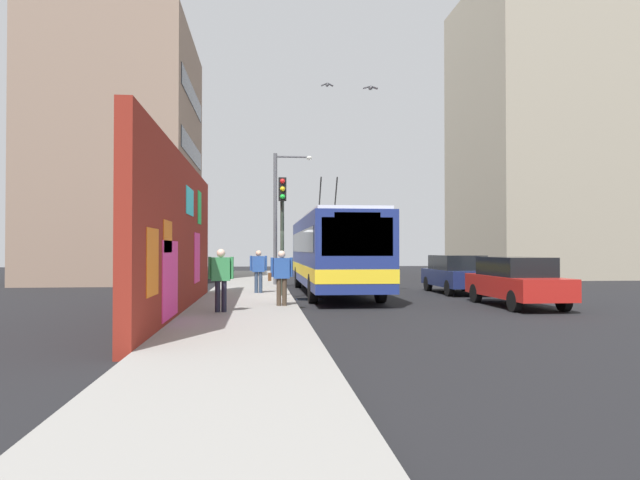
{
  "coord_description": "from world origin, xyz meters",
  "views": [
    {
      "loc": [
        -20.51,
        1.08,
        1.83
      ],
      "look_at": [
        -0.51,
        -0.98,
        2.16
      ],
      "focal_mm": 31.72,
      "sensor_mm": 36.0,
      "label": 1
    }
  ],
  "objects": [
    {
      "name": "sidewalk_slab",
      "position": [
        0.0,
        1.6,
        0.07
      ],
      "size": [
        48.0,
        3.2,
        0.15
      ],
      "primitive_type": "cube",
      "color": "gray",
      "rests_on": "ground_plane"
    },
    {
      "name": "street_lamp",
      "position": [
        6.6,
        0.23,
        3.79
      ],
      "size": [
        0.44,
        1.87,
        6.29
      ],
      "color": "#4C4C51",
      "rests_on": "sidewalk_slab"
    },
    {
      "name": "city_bus",
      "position": [
        2.46,
        -1.8,
        1.78
      ],
      "size": [
        12.21,
        2.62,
        4.97
      ],
      "color": "navy",
      "rests_on": "ground_plane"
    },
    {
      "name": "building_far_right",
      "position": [
        15.88,
        -17.0,
        9.7
      ],
      "size": [
        10.93,
        8.42,
        19.4
      ],
      "color": "#9E937F",
      "rests_on": "ground_plane"
    },
    {
      "name": "ground_plane",
      "position": [
        0.0,
        0.0,
        0.0
      ],
      "size": [
        80.0,
        80.0,
        0.0
      ],
      "primitive_type": "plane",
      "color": "black"
    },
    {
      "name": "traffic_light",
      "position": [
        -0.03,
        0.35,
        3.04
      ],
      "size": [
        0.49,
        0.28,
        4.3
      ],
      "color": "#2D382D",
      "rests_on": "sidewalk_slab"
    },
    {
      "name": "pedestrian_near_wall",
      "position": [
        -5.17,
        2.18,
        1.15
      ],
      "size": [
        0.23,
        0.68,
        1.69
      ],
      "color": "#1E1E2D",
      "rests_on": "sidewalk_slab"
    },
    {
      "name": "parked_car_navy",
      "position": [
        2.29,
        -7.0,
        0.83
      ],
      "size": [
        4.29,
        1.87,
        1.58
      ],
      "color": "navy",
      "rests_on": "ground_plane"
    },
    {
      "name": "flying_pigeons",
      "position": [
        2.31,
        -2.38,
        8.52
      ],
      "size": [
        4.43,
        1.71,
        1.43
      ],
      "color": "slate"
    },
    {
      "name": "building_far_left",
      "position": [
        13.06,
        9.2,
        7.13
      ],
      "size": [
        10.76,
        8.09,
        14.26
      ],
      "color": "gray",
      "rests_on": "ground_plane"
    },
    {
      "name": "graffiti_wall",
      "position": [
        -4.52,
        3.35,
        2.18
      ],
      "size": [
        12.98,
        0.32,
        4.37
      ],
      "color": "maroon",
      "rests_on": "ground_plane"
    },
    {
      "name": "curbside_puddle",
      "position": [
        0.14,
        -0.6,
        0.0
      ],
      "size": [
        1.15,
        1.15,
        0.0
      ],
      "primitive_type": "cylinder",
      "color": "black",
      "rests_on": "ground_plane"
    },
    {
      "name": "pedestrian_midblock",
      "position": [
        1.43,
        1.21,
        1.11
      ],
      "size": [
        0.22,
        0.66,
        1.63
      ],
      "color": "#2D3F59",
      "rests_on": "sidewalk_slab"
    },
    {
      "name": "parked_car_red",
      "position": [
        -3.19,
        -7.0,
        0.83
      ],
      "size": [
        4.52,
        1.73,
        1.58
      ],
      "color": "#B21E19",
      "rests_on": "ground_plane"
    },
    {
      "name": "pedestrian_at_curb",
      "position": [
        -3.64,
        0.5,
        1.11
      ],
      "size": [
        0.22,
        0.74,
        1.64
      ],
      "color": "#3F3326",
      "rests_on": "sidewalk_slab"
    }
  ]
}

